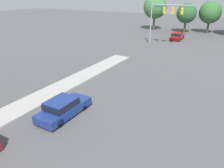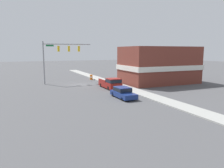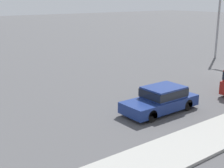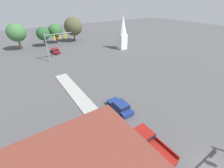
{
  "view_description": "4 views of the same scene",
  "coord_description": "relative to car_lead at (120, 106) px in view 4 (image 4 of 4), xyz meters",
  "views": [
    {
      "loc": [
        8.56,
        2.33,
        8.72
      ],
      "look_at": [
        1.08,
        15.29,
        2.43
      ],
      "focal_mm": 35.0,
      "sensor_mm": 36.0,
      "label": 1
    },
    {
      "loc": [
        10.79,
        38.12,
        6.11
      ],
      "look_at": [
        1.18,
        16.37,
        2.5
      ],
      "focal_mm": 35.0,
      "sensor_mm": 36.0,
      "label": 2
    },
    {
      "loc": [
        -13.45,
        25.37,
        6.24
      ],
      "look_at": [
        -0.24,
        15.28,
        1.63
      ],
      "focal_mm": 50.0,
      "sensor_mm": 36.0,
      "label": 3
    },
    {
      "loc": [
        -12.92,
        -1.09,
        14.89
      ],
      "look_at": [
        -0.21,
        17.7,
        1.85
      ],
      "focal_mm": 24.0,
      "sensor_mm": 36.0,
      "label": 4
    }
  ],
  "objects": [
    {
      "name": "car_distant",
      "position": [
        -0.19,
        33.6,
        0.01
      ],
      "size": [
        1.89,
        4.39,
        1.45
      ],
      "color": "black",
      "rests_on": "ground"
    },
    {
      "name": "backdrop_tree_left_far",
      "position": [
        -8.67,
        43.41,
        4.73
      ],
      "size": [
        5.65,
        5.65,
        8.32
      ],
      "color": "#4C3823",
      "rests_on": "ground"
    },
    {
      "name": "backdrop_tree_center",
      "position": [
        3.83,
        45.01,
        3.84
      ],
      "size": [
        4.9,
        4.9,
        7.04
      ],
      "color": "#4C3823",
      "rests_on": "ground"
    },
    {
      "name": "backdrop_tree_left_mid",
      "position": [
        -0.92,
        43.02,
        3.58
      ],
      "size": [
        4.46,
        4.46,
        6.57
      ],
      "color": "#4C3823",
      "rests_on": "ground"
    },
    {
      "name": "church_steeple",
      "position": [
        19.72,
        25.34,
        4.71
      ],
      "size": [
        2.75,
        2.75,
        10.42
      ],
      "color": "white",
      "rests_on": "ground"
    },
    {
      "name": "car_lead",
      "position": [
        0.0,
        0.0,
        0.0
      ],
      "size": [
        1.83,
        4.6,
        1.43
      ],
      "color": "black",
      "rests_on": "ground"
    },
    {
      "name": "far_signal_assembly",
      "position": [
        -1.14,
        27.24,
        4.64
      ],
      "size": [
        7.22,
        0.49,
        7.31
      ],
      "color": "gray",
      "rests_on": "ground"
    },
    {
      "name": "backdrop_tree_right_mid",
      "position": [
        10.39,
        43.85,
        4.86
      ],
      "size": [
        6.77,
        6.77,
        9.0
      ],
      "color": "#4C3823",
      "rests_on": "ground"
    },
    {
      "name": "pickup_truck_parked",
      "position": [
        -1.41,
        -7.14,
        0.14
      ],
      "size": [
        2.03,
        5.36,
        1.79
      ],
      "color": "black",
      "rests_on": "ground"
    }
  ]
}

